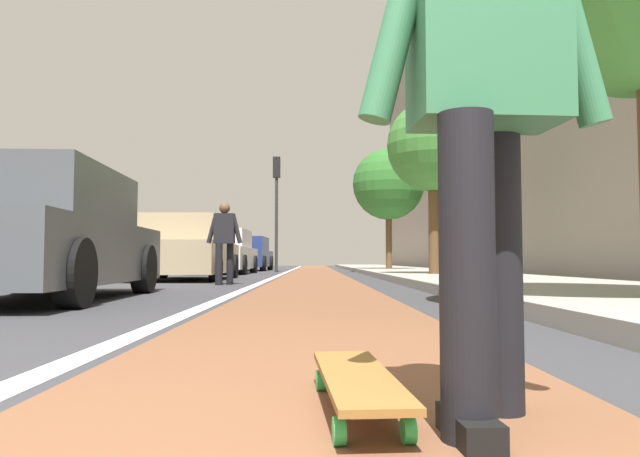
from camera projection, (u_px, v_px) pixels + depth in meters
ground_plane at (315, 285)px, 10.79m from camera, size 80.00×80.00×0.00m
bike_lane_paint at (315, 271)px, 24.77m from camera, size 56.00×1.84×0.00m
lane_stripe_white at (284, 273)px, 20.76m from camera, size 52.00×0.16×0.01m
sidewalk_curb at (413, 272)px, 18.81m from camera, size 52.00×3.20×0.14m
building_facade at (471, 112)px, 23.17m from camera, size 40.00×1.20×12.65m
skateboard at (358, 381)px, 1.73m from camera, size 0.85×0.25×0.11m
skater_person at (485, 83)px, 1.63m from camera, size 0.47×0.72×1.64m
parked_car_near at (43, 237)px, 6.68m from camera, size 4.29×2.00×1.49m
parked_car_mid at (186, 250)px, 13.61m from camera, size 4.33×2.03×1.46m
parked_car_far at (224, 253)px, 19.68m from camera, size 4.50×1.96×1.47m
parked_car_end at (247, 254)px, 26.07m from camera, size 4.50×2.13×1.48m
traffic_light at (277, 193)px, 22.68m from camera, size 0.33×0.28×4.46m
street_tree_mid at (433, 147)px, 13.74m from camera, size 2.15×2.15×4.21m
street_tree_far at (389, 184)px, 21.99m from camera, size 2.68×2.68×4.65m
pedestrian_distant at (225, 238)px, 10.85m from camera, size 0.43×0.66×1.52m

